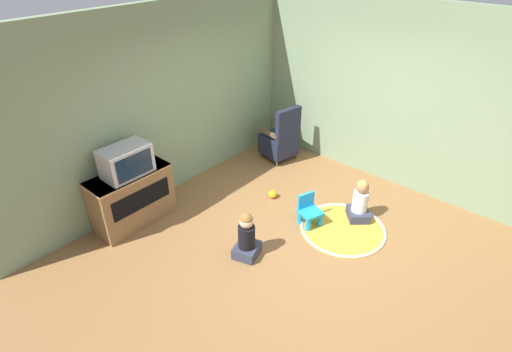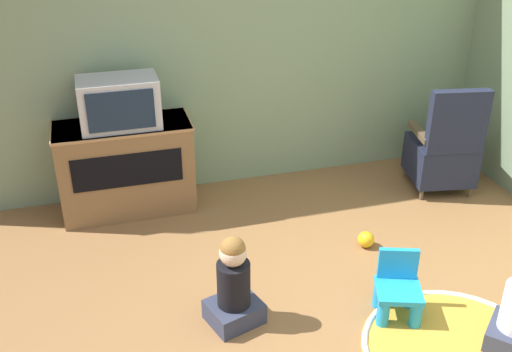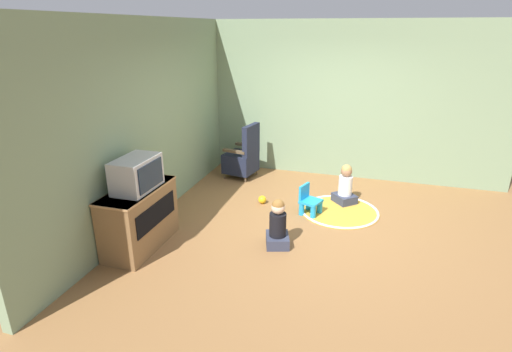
{
  "view_description": "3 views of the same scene",
  "coord_description": "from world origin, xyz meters",
  "views": [
    {
      "loc": [
        -3.53,
        -2.25,
        3.57
      ],
      "look_at": [
        -0.27,
        0.59,
        0.88
      ],
      "focal_mm": 28.0,
      "sensor_mm": 36.0,
      "label": 1
    },
    {
      "loc": [
        -1.43,
        -2.64,
        2.68
      ],
      "look_at": [
        -0.44,
        0.81,
        0.81
      ],
      "focal_mm": 42.0,
      "sensor_mm": 36.0,
      "label": 2
    },
    {
      "loc": [
        -5.14,
        -0.7,
        2.65
      ],
      "look_at": [
        -0.56,
        0.69,
        0.87
      ],
      "focal_mm": 28.0,
      "sensor_mm": 36.0,
      "label": 3
    }
  ],
  "objects": [
    {
      "name": "television",
      "position": [
        -1.24,
        1.99,
        0.99
      ],
      "size": [
        0.63,
        0.39,
        0.4
      ],
      "color": "#B7B7BC",
      "rests_on": "tv_cabinet"
    },
    {
      "name": "black_armchair",
      "position": [
        1.55,
        1.59,
        0.38
      ],
      "size": [
        0.62,
        0.62,
        1.02
      ],
      "rotation": [
        0.0,
        0.0,
        2.97
      ],
      "color": "brown",
      "rests_on": "ground_plane"
    },
    {
      "name": "child_watching_left",
      "position": [
        -0.72,
        0.35,
        0.28
      ],
      "size": [
        0.4,
        0.37,
        0.65
      ],
      "rotation": [
        0.0,
        0.0,
        0.31
      ],
      "color": "#33384C",
      "rests_on": "ground_plane"
    },
    {
      "name": "wall_back",
      "position": [
        -0.37,
        2.35,
        1.4
      ],
      "size": [
        5.26,
        0.12,
        2.8
      ],
      "color": "gray",
      "rests_on": "ground_plane"
    },
    {
      "name": "tv_cabinet",
      "position": [
        -1.24,
        2.02,
        0.41
      ],
      "size": [
        1.12,
        0.5,
        0.79
      ],
      "color": "brown",
      "rests_on": "ground_plane"
    },
    {
      "name": "ground_plane",
      "position": [
        0.0,
        0.0,
        0.0
      ],
      "size": [
        30.0,
        30.0,
        0.0
      ],
      "primitive_type": "plane",
      "color": "olive"
    },
    {
      "name": "yellow_kid_chair",
      "position": [
        0.33,
        0.12,
        0.18
      ],
      "size": [
        0.37,
        0.36,
        0.45
      ],
      "rotation": [
        0.0,
        0.0,
        -0.33
      ],
      "color": "#1E99DB",
      "rests_on": "ground_plane"
    },
    {
      "name": "child_watching_center",
      "position": [
        0.89,
        -0.35,
        0.28
      ],
      "size": [
        0.44,
        0.44,
        0.65
      ],
      "rotation": [
        0.0,
        0.0,
        0.74
      ],
      "color": "#33384C",
      "rests_on": "ground_plane"
    },
    {
      "name": "wall_right",
      "position": [
        2.2,
        -0.3,
        1.4
      ],
      "size": [
        0.12,
        5.41,
        2.8
      ],
      "color": "gray",
      "rests_on": "ground_plane"
    },
    {
      "name": "play_mat",
      "position": [
        0.54,
        -0.32,
        0.01
      ],
      "size": [
        1.19,
        1.19,
        0.04
      ],
      "color": "gold",
      "rests_on": "ground_plane"
    },
    {
      "name": "toy_ball",
      "position": [
        0.49,
        0.9,
        0.06
      ],
      "size": [
        0.13,
        0.13,
        0.13
      ],
      "color": "yellow",
      "rests_on": "ground_plane"
    }
  ]
}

